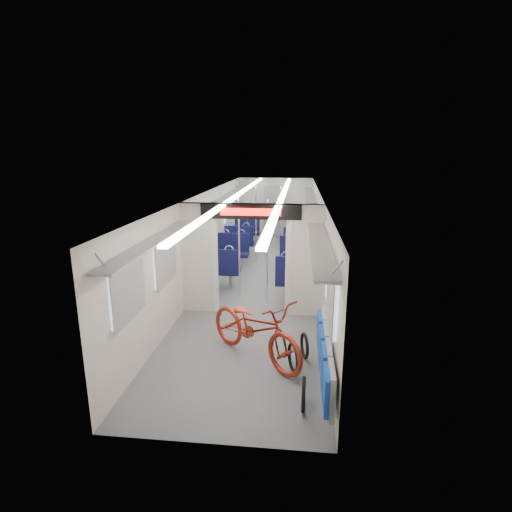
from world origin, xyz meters
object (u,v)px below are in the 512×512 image
at_px(seat_bay_far_right, 298,235).
at_px(stanchion_far_right, 280,225).
at_px(bike_hoop_c, 304,347).
at_px(seat_bay_far_left, 243,234).
at_px(flip_bench, 325,355).
at_px(seat_bay_near_right, 297,264).
at_px(bike_hoop_b, 293,359).
at_px(stanchion_far_left, 256,225).
at_px(stanchion_near_right, 267,252).
at_px(seat_bay_near_left, 227,257).
at_px(stanchion_near_left, 239,249).
at_px(bike_hoop_a, 303,396).
at_px(bicycle, 255,328).

xyz_separation_m(seat_bay_far_right, stanchion_far_right, (-0.54, -1.57, 0.61)).
relative_size(bike_hoop_c, seat_bay_far_left, 0.20).
relative_size(flip_bench, seat_bay_near_right, 0.93).
height_order(bike_hoop_b, stanchion_far_left, stanchion_far_left).
relative_size(flip_bench, stanchion_near_right, 0.94).
distance_m(seat_bay_near_left, stanchion_near_left, 1.71).
relative_size(flip_bench, bike_hoop_b, 4.53).
relative_size(bike_hoop_a, seat_bay_far_left, 0.22).
bearing_deg(seat_bay_far_left, bicycle, -80.67).
bearing_deg(bike_hoop_a, bicycle, 121.24).
bearing_deg(seat_bay_far_left, stanchion_near_right, -76.05).
distance_m(flip_bench, seat_bay_far_left, 8.67).
height_order(seat_bay_near_right, stanchion_far_right, stanchion_far_right).
relative_size(bicycle, stanchion_near_right, 0.90).
bearing_deg(stanchion_far_right, seat_bay_far_right, 70.99).
xyz_separation_m(flip_bench, seat_bay_near_left, (-2.29, 5.20, -0.03)).
bearing_deg(stanchion_far_right, bike_hoop_c, -83.14).
height_order(stanchion_far_left, stanchion_far_right, same).
distance_m(bike_hoop_a, seat_bay_near_left, 5.98).
xyz_separation_m(seat_bay_near_left, seat_bay_near_right, (1.87, -0.56, 0.02)).
bearing_deg(stanchion_far_right, bike_hoop_b, -85.23).
height_order(bicycle, stanchion_far_right, stanchion_far_right).
relative_size(bike_hoop_c, stanchion_near_right, 0.19).
bearing_deg(flip_bench, seat_bay_far_left, 105.31).
relative_size(seat_bay_near_right, seat_bay_far_right, 1.12).
distance_m(flip_bench, bike_hoop_b, 0.76).
relative_size(bike_hoop_b, stanchion_near_right, 0.21).
height_order(bicycle, bike_hoop_c, bicycle).
relative_size(seat_bay_far_right, stanchion_far_right, 0.89).
relative_size(bike_hoop_b, seat_bay_near_left, 0.22).
distance_m(bike_hoop_b, stanchion_near_right, 3.20).
bearing_deg(seat_bay_near_left, bike_hoop_b, -68.42).
relative_size(bicycle, stanchion_far_left, 0.90).
bearing_deg(flip_bench, bike_hoop_a, -124.02).
bearing_deg(stanchion_near_right, seat_bay_near_left, 125.41).
bearing_deg(seat_bay_near_right, stanchion_near_left, -144.51).
bearing_deg(bike_hoop_a, bike_hoop_b, 99.22).
bearing_deg(seat_bay_far_left, stanchion_far_right, -49.61).
xyz_separation_m(bike_hoop_c, seat_bay_near_right, (-0.16, 3.68, 0.38)).
distance_m(bike_hoop_b, seat_bay_far_right, 7.86).
distance_m(bicycle, bike_hoop_c, 0.88).
relative_size(flip_bench, stanchion_far_right, 0.94).
relative_size(bicycle, stanchion_near_left, 0.90).
bearing_deg(bike_hoop_b, bike_hoop_a, -80.78).
distance_m(bicycle, seat_bay_near_right, 3.83).
height_order(seat_bay_near_right, stanchion_far_left, stanchion_far_left).
relative_size(stanchion_near_right, stanchion_far_left, 1.00).
bearing_deg(stanchion_near_right, seat_bay_far_left, 103.95).
xyz_separation_m(bike_hoop_a, seat_bay_far_right, (-0.14, 8.78, 0.33)).
bearing_deg(seat_bay_near_left, bike_hoop_c, -64.41).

